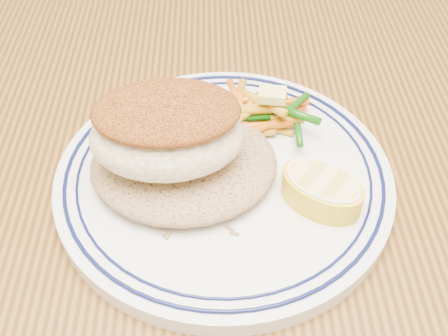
% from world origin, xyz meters
% --- Properties ---
extents(dining_table, '(1.50, 0.90, 0.75)m').
position_xyz_m(dining_table, '(0.00, 0.00, 0.65)').
color(dining_table, '#4A2D0E').
rests_on(dining_table, ground).
extents(plate, '(0.27, 0.27, 0.02)m').
position_xyz_m(plate, '(-0.04, 0.04, 0.76)').
color(plate, silver).
rests_on(plate, dining_table).
extents(rice_pilaf, '(0.15, 0.13, 0.03)m').
position_xyz_m(rice_pilaf, '(-0.07, 0.04, 0.78)').
color(rice_pilaf, olive).
rests_on(rice_pilaf, plate).
extents(fish_fillet, '(0.12, 0.09, 0.06)m').
position_xyz_m(fish_fillet, '(-0.08, 0.03, 0.82)').
color(fish_fillet, '#F2E9C8').
rests_on(fish_fillet, rice_pilaf).
extents(vegetable_pile, '(0.10, 0.08, 0.03)m').
position_xyz_m(vegetable_pile, '(-0.00, 0.09, 0.78)').
color(vegetable_pile, '#C98E15').
rests_on(vegetable_pile, plate).
extents(butter_pat, '(0.03, 0.02, 0.01)m').
position_xyz_m(butter_pat, '(0.01, 0.09, 0.80)').
color(butter_pat, '#E7DD71').
rests_on(butter_pat, vegetable_pile).
extents(lemon_wedge, '(0.08, 0.08, 0.03)m').
position_xyz_m(lemon_wedge, '(0.04, 0.00, 0.78)').
color(lemon_wedge, yellow).
rests_on(lemon_wedge, plate).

